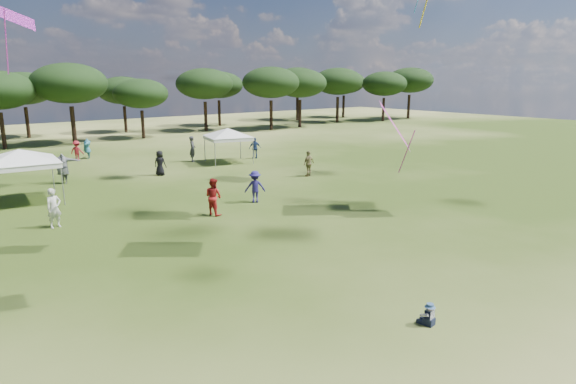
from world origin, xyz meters
The scene contains 6 objects.
ground centered at (0.00, 0.00, 0.00)m, with size 140.00×140.00×0.00m, color #344815.
tree_line centered at (2.39, 47.41, 5.42)m, with size 108.78×17.63×7.77m.
tent_left centered at (-4.98, 22.19, 2.61)m, with size 6.76×6.76×3.04m.
tent_right centered at (9.36, 26.07, 2.45)m, with size 5.95×5.95×2.87m.
toddler centered at (0.65, 2.03, 0.26)m, with size 0.41×0.44×0.58m.
festival_crowd centered at (-2.90, 24.79, 0.87)m, with size 28.06×21.69×1.92m.
Camera 1 is at (-9.10, -4.55, 6.15)m, focal length 30.00 mm.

